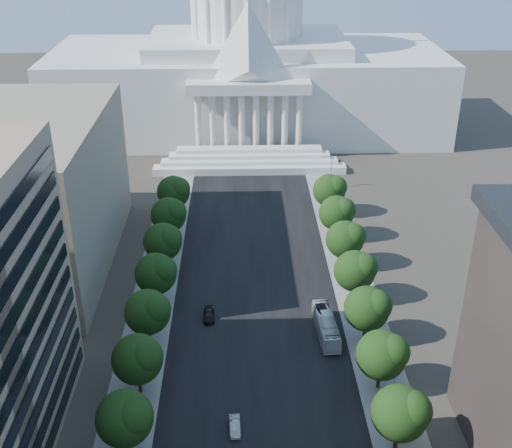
{
  "coord_description": "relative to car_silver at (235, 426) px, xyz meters",
  "views": [
    {
      "loc": [
        -2.57,
        -15.18,
        66.48
      ],
      "look_at": [
        0.06,
        83.29,
        16.33
      ],
      "focal_mm": 45.0,
      "sensor_mm": 36.0,
      "label": 1
    }
  ],
  "objects": [
    {
      "name": "road_asphalt",
      "position": [
        3.73,
        38.22,
        -0.7
      ],
      "size": [
        30.0,
        260.0,
        0.01
      ],
      "primitive_type": "cube",
      "color": "black",
      "rests_on": "ground"
    },
    {
      "name": "sidewalk_left",
      "position": [
        -15.27,
        38.22,
        -0.7
      ],
      "size": [
        8.0,
        260.0,
        0.02
      ],
      "primitive_type": "cube",
      "color": "gray",
      "rests_on": "ground"
    },
    {
      "name": "sidewalk_right",
      "position": [
        22.73,
        38.22,
        -0.7
      ],
      "size": [
        8.0,
        260.0,
        0.02
      ],
      "primitive_type": "cube",
      "color": "gray",
      "rests_on": "ground"
    },
    {
      "name": "capitol",
      "position": [
        3.73,
        133.11,
        19.31
      ],
      "size": [
        120.0,
        56.0,
        73.0
      ],
      "color": "white",
      "rests_on": "ground"
    },
    {
      "name": "office_block_left_far",
      "position": [
        -44.27,
        48.22,
        14.3
      ],
      "size": [
        38.0,
        52.0,
        30.0
      ],
      "primitive_type": "cube",
      "color": "gray",
      "rests_on": "ground"
    },
    {
      "name": "tree_l_d",
      "position": [
        -13.93,
        -3.97,
        5.75
      ],
      "size": [
        7.79,
        7.6,
        9.97
      ],
      "color": "#33261C",
      "rests_on": "ground"
    },
    {
      "name": "tree_l_e",
      "position": [
        -13.93,
        8.03,
        5.75
      ],
      "size": [
        7.79,
        7.6,
        9.97
      ],
      "color": "#33261C",
      "rests_on": "ground"
    },
    {
      "name": "tree_l_f",
      "position": [
        -13.93,
        20.03,
        5.75
      ],
      "size": [
        7.79,
        7.6,
        9.97
      ],
      "color": "#33261C",
      "rests_on": "ground"
    },
    {
      "name": "tree_l_g",
      "position": [
        -13.93,
        32.03,
        5.75
      ],
      "size": [
        7.79,
        7.6,
        9.97
      ],
      "color": "#33261C",
      "rests_on": "ground"
    },
    {
      "name": "tree_l_h",
      "position": [
        -13.93,
        44.03,
        5.75
      ],
      "size": [
        7.79,
        7.6,
        9.97
      ],
      "color": "#33261C",
      "rests_on": "ground"
    },
    {
      "name": "tree_l_i",
      "position": [
        -13.93,
        56.03,
        5.75
      ],
      "size": [
        7.79,
        7.6,
        9.97
      ],
      "color": "#33261C",
      "rests_on": "ground"
    },
    {
      "name": "tree_l_j",
      "position": [
        -13.93,
        68.03,
        5.75
      ],
      "size": [
        7.79,
        7.6,
        9.97
      ],
      "color": "#33261C",
      "rests_on": "ground"
    },
    {
      "name": "tree_r_d",
      "position": [
        22.07,
        -3.97,
        5.75
      ],
      "size": [
        7.79,
        7.6,
        9.97
      ],
      "color": "#33261C",
      "rests_on": "ground"
    },
    {
      "name": "tree_r_e",
      "position": [
        22.07,
        8.03,
        5.75
      ],
      "size": [
        7.79,
        7.6,
        9.97
      ],
      "color": "#33261C",
      "rests_on": "ground"
    },
    {
      "name": "tree_r_f",
      "position": [
        22.07,
        20.03,
        5.75
      ],
      "size": [
        7.79,
        7.6,
        9.97
      ],
      "color": "#33261C",
      "rests_on": "ground"
    },
    {
      "name": "tree_r_g",
      "position": [
        22.07,
        32.03,
        5.75
      ],
      "size": [
        7.79,
        7.6,
        9.97
      ],
      "color": "#33261C",
      "rests_on": "ground"
    },
    {
      "name": "tree_r_h",
      "position": [
        22.07,
        44.03,
        5.75
      ],
      "size": [
        7.79,
        7.6,
        9.97
      ],
      "color": "#33261C",
      "rests_on": "ground"
    },
    {
      "name": "tree_r_i",
      "position": [
        22.07,
        56.03,
        5.75
      ],
      "size": [
        7.79,
        7.6,
        9.97
      ],
      "color": "#33261C",
      "rests_on": "ground"
    },
    {
      "name": "tree_r_j",
      "position": [
        22.07,
        68.03,
        5.75
      ],
      "size": [
        7.79,
        7.6,
        9.97
      ],
      "color": "#33261C",
      "rests_on": "ground"
    },
    {
      "name": "streetlight_c",
      "position": [
        23.64,
        8.22,
        5.12
      ],
      "size": [
        2.61,
        0.44,
        9.0
      ],
      "color": "gray",
      "rests_on": "ground"
    },
    {
      "name": "streetlight_d",
      "position": [
        23.64,
        33.22,
        5.12
      ],
      "size": [
        2.61,
        0.44,
        9.0
      ],
      "color": "gray",
      "rests_on": "ground"
    },
    {
      "name": "streetlight_e",
      "position": [
        23.64,
        58.22,
        5.12
      ],
      "size": [
        2.61,
        0.44,
        9.0
      ],
      "color": "gray",
      "rests_on": "ground"
    },
    {
      "name": "streetlight_f",
      "position": [
        23.64,
        83.22,
        5.12
      ],
      "size": [
        2.61,
        0.44,
        9.0
      ],
      "color": "gray",
      "rests_on": "ground"
    },
    {
      "name": "car_silver",
      "position": [
        0.0,
        0.0,
        0.0
      ],
      "size": [
        1.68,
        4.31,
        1.4
      ],
      "primitive_type": "imported",
      "rotation": [
        0.0,
        0.0,
        0.05
      ],
      "color": "#9B9EA2",
      "rests_on": "ground"
    },
    {
      "name": "car_dark_b",
      "position": [
        -4.66,
        26.84,
        -0.03
      ],
      "size": [
        2.14,
        4.73,
        1.34
      ],
      "primitive_type": "imported",
      "rotation": [
        0.0,
        0.0,
        0.06
      ],
      "color": "black",
      "rests_on": "ground"
    },
    {
      "name": "city_bus",
      "position": [
        15.44,
        21.72,
        1.03
      ],
      "size": [
        3.63,
        12.54,
        3.45
      ],
      "primitive_type": "imported",
      "rotation": [
        0.0,
        0.0,
        0.06
      ],
      "color": "silver",
      "rests_on": "ground"
    }
  ]
}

